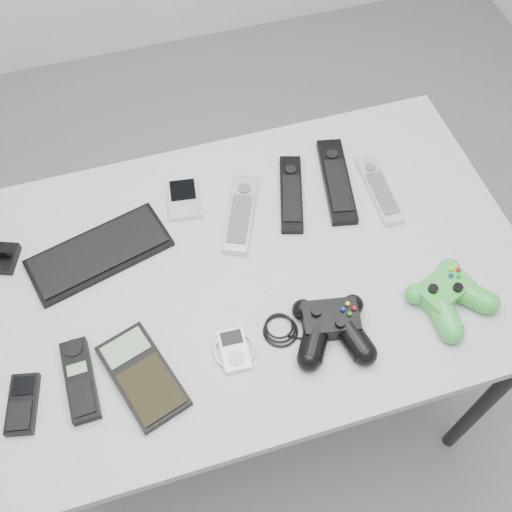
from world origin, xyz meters
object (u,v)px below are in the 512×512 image
object	(u,v)px
controller_black	(332,326)
calculator	(142,375)
pda	(184,199)
cordless_handset	(80,380)
remote_silver_b	(379,189)
remote_black_a	(291,193)
controller_green	(449,295)
mp3_player	(234,350)
desk	(254,282)
mobile_phone	(22,404)
remote_silver_a	(241,213)
remote_black_b	(337,180)
pda_keyboard	(99,253)

from	to	relation	value
controller_black	calculator	bearing A→B (deg)	-171.61
pda	controller_black	size ratio (longest dim) A/B	0.42
pda	cordless_handset	bearing A→B (deg)	-119.92
remote_silver_b	remote_black_a	bearing A→B (deg)	169.23
remote_silver_b	calculator	xyz separation A→B (m)	(-0.59, -0.28, -0.00)
calculator	controller_green	size ratio (longest dim) A/B	1.23
remote_silver_b	mp3_player	bearing A→B (deg)	-143.90
calculator	desk	bearing A→B (deg)	14.80
remote_black_a	remote_silver_b	bearing A→B (deg)	4.15
remote_silver_b	mp3_player	xyz separation A→B (m)	(-0.42, -0.28, -0.00)
mobile_phone	remote_silver_a	bearing A→B (deg)	42.90
pda	mobile_phone	size ratio (longest dim) A/B	0.96
remote_black_b	controller_black	bearing A→B (deg)	-101.03
mobile_phone	controller_green	bearing A→B (deg)	10.27
desk	controller_green	distance (m)	0.40
cordless_handset	mobile_phone	bearing A→B (deg)	-173.96
cordless_handset	controller_black	xyz separation A→B (m)	(0.48, -0.04, 0.01)
calculator	controller_green	bearing A→B (deg)	-19.51
mobile_phone	controller_green	distance (m)	0.83
remote_black_b	controller_green	xyz separation A→B (m)	(0.10, -0.35, 0.01)
remote_silver_b	controller_green	size ratio (longest dim) A/B	1.22
mobile_phone	cordless_handset	world-z (taller)	cordless_handset
mp3_player	remote_black_b	bearing A→B (deg)	47.86
controller_black	desk	bearing A→B (deg)	128.61
pda_keyboard	mobile_phone	bearing A→B (deg)	-137.59
desk	calculator	distance (m)	0.33
pda	controller_black	distance (m)	0.44
calculator	pda	bearing A→B (deg)	48.38
pda_keyboard	mobile_phone	world-z (taller)	mobile_phone
pda_keyboard	remote_silver_a	bearing A→B (deg)	-12.86
remote_silver_a	remote_black_b	bearing A→B (deg)	30.00
mobile_phone	mp3_player	world-z (taller)	mobile_phone
remote_black_b	remote_silver_b	distance (m)	0.10
desk	cordless_handset	distance (m)	0.41
remote_black_b	mp3_player	world-z (taller)	remote_black_b
mobile_phone	controller_green	xyz separation A→B (m)	(0.83, -0.03, 0.02)
pda	remote_silver_a	world-z (taller)	remote_silver_a
desk	mp3_player	world-z (taller)	mp3_player
controller_black	pda_keyboard	bearing A→B (deg)	153.12
desk	remote_silver_b	size ratio (longest dim) A/B	5.82
remote_silver_b	cordless_handset	distance (m)	0.75
cordless_handset	remote_black_b	bearing A→B (deg)	24.74
remote_silver_b	controller_green	distance (m)	0.30
remote_silver_b	controller_green	world-z (taller)	controller_green
desk	remote_silver_a	world-z (taller)	remote_silver_a
remote_silver_b	pda	bearing A→B (deg)	168.97
desk	remote_black_a	size ratio (longest dim) A/B	5.42
pda	remote_silver_b	size ratio (longest dim) A/B	0.55
remote_black_a	calculator	distance (m)	0.52
pda_keyboard	calculator	xyz separation A→B (m)	(0.04, -0.29, 0.00)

